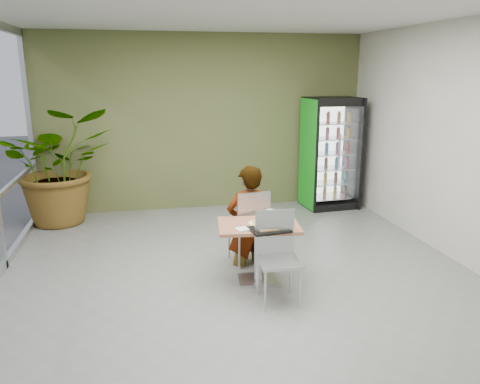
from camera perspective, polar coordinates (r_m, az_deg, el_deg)
The scene contains 12 objects.
ground at distance 5.79m, azimuth 0.57°, elevation -11.33°, with size 7.00×7.00×0.00m, color gray.
room_envelope at distance 5.29m, azimuth 0.61°, elevation 4.45°, with size 6.00×7.00×3.20m, color silver, non-canonical shape.
dining_table at distance 5.69m, azimuth 2.24°, elevation -5.97°, with size 1.04×0.79×0.75m.
chair_far at distance 6.17m, azimuth 1.30°, elevation -3.65°, with size 0.52×0.53×1.03m.
chair_near at distance 5.30m, azimuth 4.50°, elevation -6.88°, with size 0.47×0.47×1.02m.
seated_woman at distance 6.25m, azimuth 1.02°, elevation -4.18°, with size 0.61×0.39×1.65m, color black.
pizza_plate at distance 5.63m, azimuth 2.31°, elevation -3.71°, with size 0.35×0.29×0.03m.
soda_cup at distance 5.63m, azimuth 3.70°, elevation -3.04°, with size 0.09×0.09×0.17m.
napkin_stack at distance 5.40m, azimuth 0.27°, elevation -4.56°, with size 0.14×0.14×0.02m, color white.
cafeteria_tray at distance 5.39m, azimuth 3.63°, elevation -4.59°, with size 0.44×0.32×0.03m, color black.
beverage_fridge at distance 8.95m, azimuth 10.99°, elevation 4.65°, with size 0.99×0.79×2.06m.
potted_plant at distance 8.43m, azimuth -21.15°, elevation 3.00°, with size 1.77×1.53×1.97m, color #2F6629.
Camera 1 is at (-1.13, -5.09, 2.53)m, focal length 35.00 mm.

